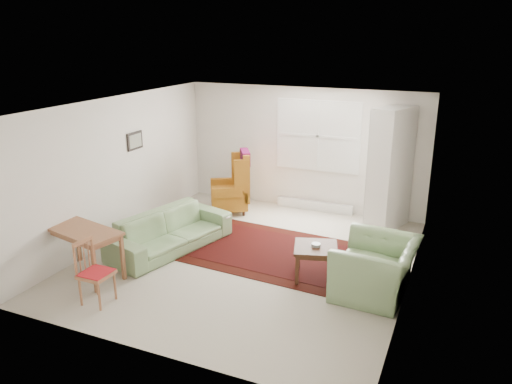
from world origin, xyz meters
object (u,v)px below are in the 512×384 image
at_px(sofa, 170,224).
at_px(coffee_table, 315,262).
at_px(desk, 86,253).
at_px(wingback_chair, 229,182).
at_px(desk_chair, 96,272).
at_px(armchair, 376,263).
at_px(stool, 223,225).
at_px(cabinet, 391,169).

relative_size(sofa, coffee_table, 3.50).
distance_m(coffee_table, desk, 3.45).
distance_m(wingback_chair, desk_chair, 3.96).
distance_m(armchair, coffee_table, 0.95).
distance_m(sofa, armchair, 3.48).
bearing_deg(desk_chair, armchair, -62.57).
bearing_deg(desk_chair, wingback_chair, -0.10).
distance_m(coffee_table, stool, 2.22).
bearing_deg(armchair, coffee_table, -95.10).
distance_m(sofa, desk, 1.48).
relative_size(sofa, stool, 5.55).
height_order(coffee_table, stool, coffee_table).
relative_size(sofa, desk_chair, 2.44).
distance_m(cabinet, desk, 5.49).
distance_m(coffee_table, desk_chair, 3.13).
height_order(sofa, stool, sofa).
xyz_separation_m(cabinet, desk_chair, (-3.13, -4.44, -0.68)).
relative_size(armchair, desk, 1.02).
bearing_deg(cabinet, coffee_table, -83.65).
bearing_deg(sofa, coffee_table, -75.91).
xyz_separation_m(armchair, stool, (-2.93, 1.05, -0.27)).
bearing_deg(armchair, cabinet, -171.09).
xyz_separation_m(wingback_chair, coffee_table, (2.47, -2.08, -0.39)).
bearing_deg(stool, desk, -117.68).
xyz_separation_m(coffee_table, cabinet, (0.63, 2.57, 0.87)).
bearing_deg(cabinet, armchair, -63.89).
distance_m(armchair, stool, 3.13).
relative_size(coffee_table, desk, 0.53).
xyz_separation_m(armchair, desk_chair, (-3.41, -1.74, -0.02)).
bearing_deg(wingback_chair, sofa, -33.39).
height_order(desk, desk_chair, desk_chair).
xyz_separation_m(armchair, cabinet, (-0.28, 2.70, 0.66)).
bearing_deg(coffee_table, desk, -157.74).
height_order(wingback_chair, cabinet, cabinet).
height_order(coffee_table, desk_chair, desk_chair).
xyz_separation_m(wingback_chair, desk_chair, (-0.04, -3.95, -0.19)).
bearing_deg(stool, wingback_chair, 111.07).
bearing_deg(desk, armchair, 16.00).
distance_m(stool, cabinet, 3.26).
relative_size(stool, desk_chair, 0.44).
bearing_deg(coffee_table, armchair, -8.09).
bearing_deg(desk_chair, stool, -9.38).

